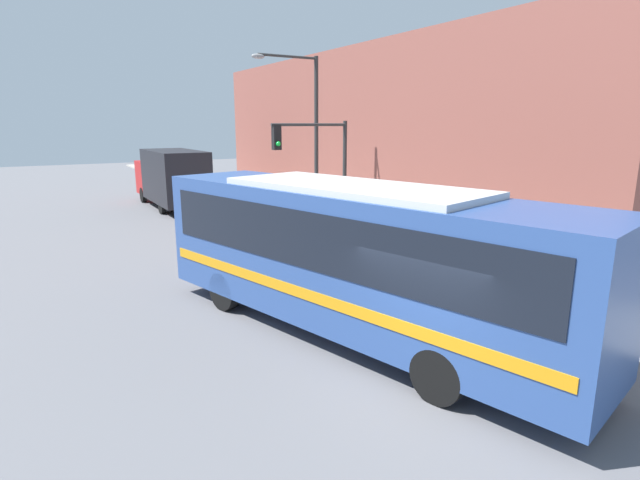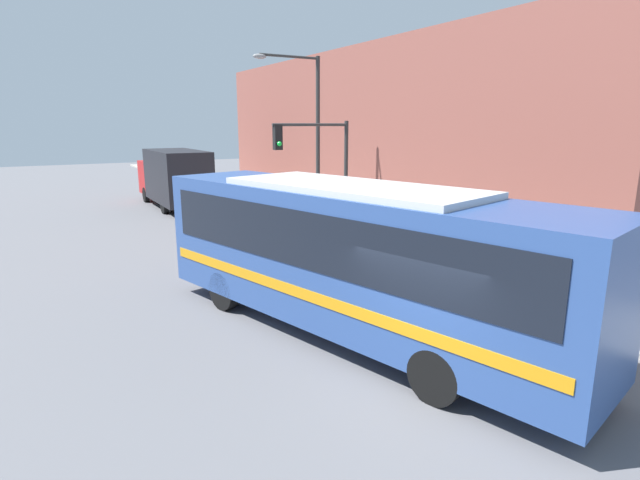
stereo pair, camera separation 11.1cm
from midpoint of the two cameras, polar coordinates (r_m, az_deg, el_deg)
ground_plane at (r=9.56m, az=12.28°, el=-16.43°), size 120.00×120.00×0.00m
sidewalk at (r=28.98m, az=-5.87°, el=3.91°), size 3.38×70.00×0.13m
building_facade at (r=26.93m, az=7.77°, el=11.84°), size 6.00×28.28×8.24m
city_bus at (r=10.93m, az=3.24°, el=-1.18°), size 5.07×11.00×3.42m
delivery_truck at (r=29.75m, az=-16.76°, el=6.96°), size 2.42×8.02×3.26m
fire_hydrant at (r=14.90m, az=18.32°, el=-3.93°), size 0.21×0.29×0.68m
traffic_light_pole at (r=19.52m, az=-0.29°, el=9.30°), size 3.28×0.35×4.66m
parking_meter at (r=18.96m, az=5.11°, el=2.01°), size 0.14×0.14×1.33m
street_lamp at (r=22.01m, az=-1.54°, el=12.76°), size 3.04×0.28×7.33m
pedestrian_near_corner at (r=20.72m, az=3.62°, el=2.97°), size 0.34×0.34×1.75m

